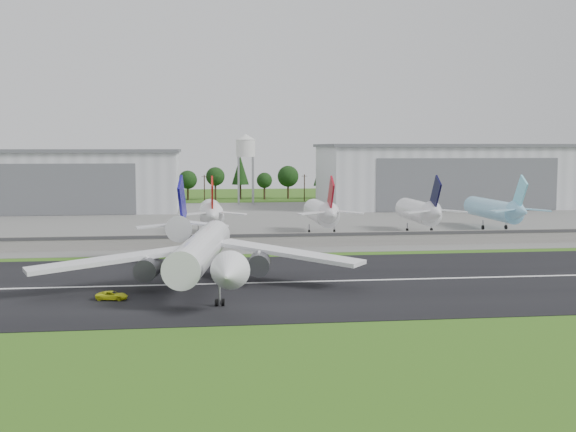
{
  "coord_description": "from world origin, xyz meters",
  "views": [
    {
      "loc": [
        -25.67,
        -115.17,
        23.96
      ],
      "look_at": [
        -5.8,
        40.0,
        9.0
      ],
      "focal_mm": 45.0,
      "sensor_mm": 36.0,
      "label": 1
    }
  ],
  "objects": [
    {
      "name": "ground",
      "position": [
        0.0,
        0.0,
        0.0
      ],
      "size": [
        600.0,
        600.0,
        0.0
      ],
      "primitive_type": "plane",
      "color": "#3B6317",
      "rests_on": "ground"
    },
    {
      "name": "water_tower",
      "position": [
        -5.0,
        185.0,
        24.55
      ],
      "size": [
        8.4,
        8.4,
        29.4
      ],
      "color": "#99999E",
      "rests_on": "ground"
    },
    {
      "name": "apron",
      "position": [
        0.0,
        120.0,
        0.05
      ],
      "size": [
        320.0,
        150.0,
        0.1
      ],
      "primitive_type": "cube",
      "color": "slate",
      "rests_on": "ground"
    },
    {
      "name": "main_airliner",
      "position": [
        -24.8,
        9.57,
        4.89
      ],
      "size": [
        56.71,
        59.21,
        18.17
      ],
      "rotation": [
        0.0,
        0.0,
        3.0
      ],
      "color": "white",
      "rests_on": "runway"
    },
    {
      "name": "runway_centerline",
      "position": [
        0.0,
        10.0,
        0.11
      ],
      "size": [
        220.0,
        1.0,
        0.02
      ],
      "primitive_type": "cube",
      "color": "white",
      "rests_on": "runway"
    },
    {
      "name": "hangar_west",
      "position": [
        -80.0,
        164.92,
        11.63
      ],
      "size": [
        97.0,
        44.0,
        23.2
      ],
      "color": "silver",
      "rests_on": "ground"
    },
    {
      "name": "parked_jet_red_a",
      "position": [
        -21.68,
        76.59,
        6.39
      ],
      "size": [
        7.36,
        31.29,
        16.91
      ],
      "color": "silver",
      "rests_on": "ground"
    },
    {
      "name": "hangar_east",
      "position": [
        75.0,
        164.92,
        12.63
      ],
      "size": [
        102.0,
        47.0,
        25.2
      ],
      "color": "silver",
      "rests_on": "ground"
    },
    {
      "name": "treeline",
      "position": [
        0.0,
        215.0,
        0.0
      ],
      "size": [
        320.0,
        16.0,
        22.0
      ],
      "primitive_type": null,
      "color": "black",
      "rests_on": "ground"
    },
    {
      "name": "parked_jet_navy",
      "position": [
        35.98,
        76.58,
        6.3
      ],
      "size": [
        7.36,
        31.29,
        16.81
      ],
      "color": "white",
      "rests_on": "ground"
    },
    {
      "name": "ground_vehicle",
      "position": [
        -38.97,
        -1.25,
        0.79
      ],
      "size": [
        5.23,
        3.03,
        1.37
      ],
      "primitive_type": "imported",
      "rotation": [
        0.0,
        0.0,
        1.41
      ],
      "color": "#CBD419",
      "rests_on": "runway"
    },
    {
      "name": "utility_poles",
      "position": [
        0.0,
        200.0,
        0.0
      ],
      "size": [
        230.0,
        3.0,
        12.0
      ],
      "primitive_type": null,
      "color": "black",
      "rests_on": "ground"
    },
    {
      "name": "parked_jet_skyblue",
      "position": [
        60.03,
        81.56,
        6.13
      ],
      "size": [
        7.36,
        37.29,
        16.69
      ],
      "color": "#87C8E9",
      "rests_on": "ground"
    },
    {
      "name": "parked_jet_red_b",
      "position": [
        8.38,
        76.58,
        6.28
      ],
      "size": [
        7.36,
        31.29,
        16.79
      ],
      "color": "white",
      "rests_on": "ground"
    },
    {
      "name": "runway",
      "position": [
        0.0,
        10.0,
        0.05
      ],
      "size": [
        320.0,
        60.0,
        0.1
      ],
      "primitive_type": "cube",
      "color": "black",
      "rests_on": "ground"
    },
    {
      "name": "blast_fence",
      "position": [
        0.0,
        54.99,
        1.81
      ],
      "size": [
        240.0,
        0.61,
        3.5
      ],
      "color": "gray",
      "rests_on": "ground"
    }
  ]
}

